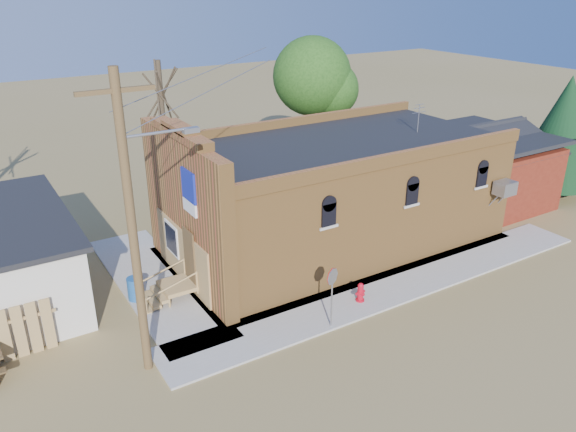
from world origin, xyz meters
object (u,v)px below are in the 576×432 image
brick_bar (331,194)px  trash_barrel (135,288)px  stop_sign (332,282)px  fire_hydrant (360,292)px  utility_pole (134,224)px

brick_bar → trash_barrel: 9.13m
brick_bar → stop_sign: (-3.86, -5.49, -0.57)m
fire_hydrant → stop_sign: stop_sign is taller
utility_pole → trash_barrel: bearing=78.0°
utility_pole → trash_barrel: utility_pole is taller
brick_bar → stop_sign: brick_bar is taller
trash_barrel → brick_bar: bearing=2.0°
stop_sign → trash_barrel: bearing=134.4°
utility_pole → brick_bar: bearing=23.7°
brick_bar → fire_hydrant: brick_bar is taller
brick_bar → fire_hydrant: size_ratio=22.45×
brick_bar → fire_hydrant: bearing=-112.9°
trash_barrel → fire_hydrant: bearing=-32.7°
stop_sign → trash_barrel: size_ratio=2.54×
fire_hydrant → stop_sign: size_ratio=0.33×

